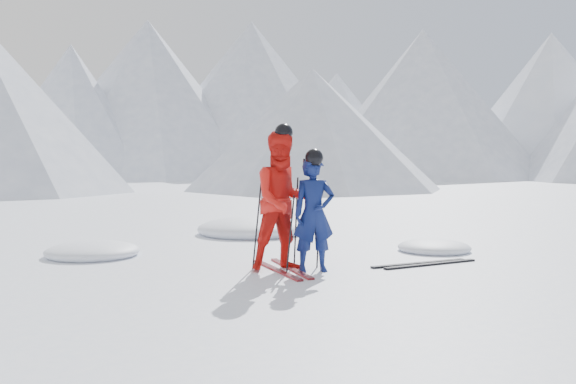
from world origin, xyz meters
TOP-DOWN VIEW (x-y plane):
  - ground at (0.00, 0.00)m, footprint 160.00×160.00m
  - mountain_range at (5.71, 35.31)m, footprint 106.15×62.94m
  - skier_blue at (-1.38, -0.23)m, footprint 0.69×0.57m
  - skier_red at (-1.69, 0.08)m, footprint 1.10×0.93m
  - pole_blue_left at (-1.68, -0.08)m, footprint 0.11×0.08m
  - pole_blue_right at (-1.13, 0.02)m, footprint 0.11×0.07m
  - pole_red_left at (-1.99, 0.33)m, footprint 0.13×0.10m
  - pole_red_right at (-1.39, 0.23)m, footprint 0.13×0.09m
  - ski_worn_left at (-1.81, 0.08)m, footprint 0.35×1.69m
  - ski_worn_right at (-1.57, 0.08)m, footprint 0.47×1.68m
  - ski_loose_a at (0.31, -0.58)m, footprint 1.70×0.26m
  - ski_loose_b at (0.41, -0.73)m, footprint 1.70×0.20m
  - snow_lumps at (-0.38, 3.10)m, footprint 8.92×7.68m

SIDE VIEW (x-z plane):
  - ground at x=0.00m, z-range 0.00..0.00m
  - snow_lumps at x=-0.38m, z-range -0.25..0.25m
  - ski_worn_left at x=-1.81m, z-range 0.00..0.03m
  - ski_worn_right at x=-1.57m, z-range 0.00..0.03m
  - ski_loose_a at x=0.31m, z-range 0.00..0.03m
  - ski_loose_b at x=0.41m, z-range 0.00..0.03m
  - pole_blue_left at x=-1.68m, z-range 0.00..1.09m
  - pole_blue_right at x=-1.13m, z-range 0.00..1.09m
  - pole_red_left at x=-1.99m, z-range 0.00..1.33m
  - pole_red_right at x=-1.39m, z-range 0.00..1.33m
  - skier_blue at x=-1.38m, z-range 0.00..1.64m
  - skier_red at x=-1.69m, z-range 0.00..2.00m
  - mountain_range at x=5.71m, z-range -1.04..14.49m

